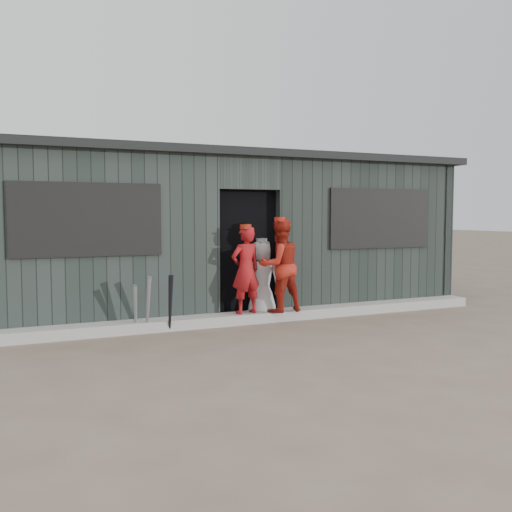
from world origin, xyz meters
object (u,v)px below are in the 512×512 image
bat_left (135,309)px  player_red_right (280,265)px  player_red_left (246,270)px  player_grey_back (262,279)px  bat_mid (148,305)px  dugout (216,233)px  bat_right (170,304)px

bat_left → player_red_right: (2.19, 0.01, 0.51)m
player_red_left → player_red_right: 0.53m
player_grey_back → bat_mid: bearing=24.2°
bat_mid → player_red_left: bearing=6.1°
bat_mid → dugout: (1.69, 1.89, 0.88)m
player_red_left → player_grey_back: (0.38, 0.26, -0.19)m
bat_right → player_red_left: 1.30m
bat_mid → player_red_left: size_ratio=0.62×
bat_left → player_red_right: 2.25m
player_red_right → bat_left: bearing=-4.0°
bat_left → dugout: size_ratio=0.08×
dugout → bat_right: bearing=-125.5°
bat_mid → player_grey_back: player_grey_back is taller
bat_mid → bat_right: bat_right is taller
bat_left → player_red_left: player_red_left is taller
player_red_left → player_grey_back: size_ratio=1.06×
bat_left → dugout: dugout is taller
bat_right → player_grey_back: (1.59, 0.48, 0.21)m
bat_left → dugout: bearing=44.5°
bat_right → dugout: bearing=54.5°
dugout → player_red_left: bearing=-95.9°
bat_right → bat_mid: bearing=168.6°
bat_left → player_red_left: size_ratio=0.54×
bat_left → bat_right: 0.47m
bat_right → player_red_left: bearing=10.3°
player_red_left → player_red_right: bearing=163.2°
bat_right → player_grey_back: player_grey_back is taller
bat_left → player_red_right: bearing=0.3°
player_grey_back → dugout: 1.63m
bat_mid → player_red_right: 2.09m
bat_right → player_red_left: size_ratio=0.64×
bat_mid → player_red_right: player_red_right is taller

